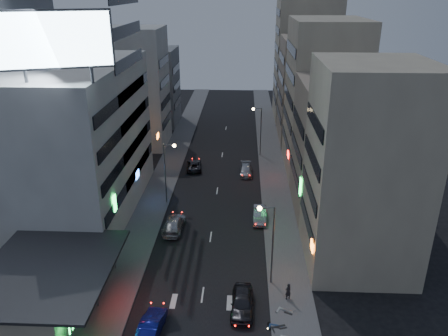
# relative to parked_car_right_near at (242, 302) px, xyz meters

# --- Properties ---
(ground) EXTENTS (180.00, 180.00, 0.00)m
(ground) POSITION_rel_parked_car_right_near_xyz_m (-3.61, -2.13, -0.82)
(ground) COLOR black
(ground) RESTS_ON ground
(sidewalk_left) EXTENTS (4.00, 120.00, 0.12)m
(sidewalk_left) POSITION_rel_parked_car_right_near_xyz_m (-11.61, 27.87, -0.76)
(sidewalk_left) COLOR #4C4C4F
(sidewalk_left) RESTS_ON ground
(sidewalk_right) EXTENTS (4.00, 120.00, 0.12)m
(sidewalk_right) POSITION_rel_parked_car_right_near_xyz_m (4.39, 27.87, -0.76)
(sidewalk_right) COLOR #4C4C4F
(sidewalk_right) RESTS_ON ground
(food_court) EXTENTS (11.00, 13.00, 3.88)m
(food_court) POSITION_rel_parked_car_right_near_xyz_m (-17.51, -0.13, 1.17)
(food_court) COLOR #B2A78B
(food_court) RESTS_ON ground
(white_building) EXTENTS (14.00, 24.00, 18.00)m
(white_building) POSITION_rel_parked_car_right_near_xyz_m (-20.61, 17.87, 8.18)
(white_building) COLOR beige
(white_building) RESTS_ON ground
(shophouse_near) EXTENTS (10.00, 11.00, 20.00)m
(shophouse_near) POSITION_rel_parked_car_right_near_xyz_m (11.39, 8.37, 9.18)
(shophouse_near) COLOR #B2A78B
(shophouse_near) RESTS_ON ground
(shophouse_mid) EXTENTS (11.00, 12.00, 16.00)m
(shophouse_mid) POSITION_rel_parked_car_right_near_xyz_m (11.89, 19.87, 7.18)
(shophouse_mid) COLOR gray
(shophouse_mid) RESTS_ON ground
(shophouse_far) EXTENTS (10.00, 14.00, 22.00)m
(shophouse_far) POSITION_rel_parked_car_right_near_xyz_m (11.39, 32.87, 10.18)
(shophouse_far) COLOR #B2A78B
(shophouse_far) RESTS_ON ground
(far_left_a) EXTENTS (11.00, 10.00, 20.00)m
(far_left_a) POSITION_rel_parked_car_right_near_xyz_m (-19.11, 42.87, 9.18)
(far_left_a) COLOR beige
(far_left_a) RESTS_ON ground
(far_left_b) EXTENTS (12.00, 10.00, 15.00)m
(far_left_b) POSITION_rel_parked_car_right_near_xyz_m (-19.61, 55.87, 6.68)
(far_left_b) COLOR slate
(far_left_b) RESTS_ON ground
(far_right_a) EXTENTS (11.00, 12.00, 18.00)m
(far_right_a) POSITION_rel_parked_car_right_near_xyz_m (11.89, 47.87, 8.18)
(far_right_a) COLOR gray
(far_right_a) RESTS_ON ground
(far_right_b) EXTENTS (12.00, 12.00, 24.00)m
(far_right_b) POSITION_rel_parked_car_right_near_xyz_m (12.39, 61.87, 11.18)
(far_right_b) COLOR #B2A78B
(far_right_b) RESTS_ON ground
(billboard) EXTENTS (9.52, 3.75, 6.20)m
(billboard) POSITION_rel_parked_car_right_near_xyz_m (-16.60, 7.84, 20.84)
(billboard) COLOR #595B60
(billboard) RESTS_ON white_building
(street_lamp_right_near) EXTENTS (1.60, 0.44, 8.02)m
(street_lamp_right_near) POSITION_rel_parked_car_right_near_xyz_m (2.29, 3.87, 4.55)
(street_lamp_right_near) COLOR #595B60
(street_lamp_right_near) RESTS_ON sidewalk_right
(street_lamp_left) EXTENTS (1.60, 0.44, 8.02)m
(street_lamp_left) POSITION_rel_parked_car_right_near_xyz_m (-9.52, 19.87, 4.55)
(street_lamp_left) COLOR #595B60
(street_lamp_left) RESTS_ON sidewalk_left
(street_lamp_right_far) EXTENTS (1.60, 0.44, 8.02)m
(street_lamp_right_far) POSITION_rel_parked_car_right_near_xyz_m (2.29, 37.87, 4.55)
(street_lamp_right_far) COLOR #595B60
(street_lamp_right_far) RESTS_ON sidewalk_right
(parked_car_right_near) EXTENTS (2.06, 4.85, 1.63)m
(parked_car_right_near) POSITION_rel_parked_car_right_near_xyz_m (0.00, 0.00, 0.00)
(parked_car_right_near) COLOR #26262B
(parked_car_right_near) RESTS_ON ground
(parked_car_right_mid) EXTENTS (1.65, 4.43, 1.45)m
(parked_car_right_mid) POSITION_rel_parked_car_right_near_xyz_m (1.98, 15.96, -0.09)
(parked_car_right_mid) COLOR #A6A7AE
(parked_car_right_mid) RESTS_ON ground
(parked_car_left) EXTENTS (2.68, 4.96, 1.32)m
(parked_car_left) POSITION_rel_parked_car_right_near_xyz_m (-7.62, 31.41, -0.16)
(parked_car_left) COLOR #26252A
(parked_car_left) RESTS_ON ground
(parked_car_right_far) EXTENTS (1.91, 4.59, 1.33)m
(parked_car_right_far) POSITION_rel_parked_car_right_near_xyz_m (0.32, 29.86, -0.15)
(parked_car_right_far) COLOR #9C9FA4
(parked_car_right_far) RESTS_ON ground
(road_car_blue) EXTENTS (1.94, 4.63, 1.49)m
(road_car_blue) POSITION_rel_parked_car_right_near_xyz_m (-7.27, -3.06, -0.07)
(road_car_blue) COLOR navy
(road_car_blue) RESTS_ON ground
(road_car_silver) EXTENTS (2.36, 5.43, 1.55)m
(road_car_silver) POSITION_rel_parked_car_right_near_xyz_m (-7.94, 13.22, -0.04)
(road_car_silver) COLOR #A7AAB0
(road_car_silver) RESTS_ON ground
(person) EXTENTS (0.70, 0.63, 1.60)m
(person) POSITION_rel_parked_car_right_near_xyz_m (4.05, 1.53, 0.10)
(person) COLOR black
(person) RESTS_ON sidewalk_right
(scooter_silver_a) EXTENTS (0.93, 1.84, 1.08)m
(scooter_silver_a) POSITION_rel_parked_car_right_near_xyz_m (4.28, -3.15, -0.16)
(scooter_silver_a) COLOR #A2A6A9
(scooter_silver_a) RESTS_ON sidewalk_right
(scooter_blue) EXTENTS (0.91, 1.72, 1.00)m
(scooter_blue) POSITION_rel_parked_car_right_near_xyz_m (3.38, -1.87, -0.19)
(scooter_blue) COLOR navy
(scooter_blue) RESTS_ON sidewalk_right
(scooter_black_b) EXTENTS (1.14, 1.92, 1.11)m
(scooter_black_b) POSITION_rel_parked_car_right_near_xyz_m (3.54, -1.69, -0.14)
(scooter_black_b) COLOR black
(scooter_black_b) RESTS_ON sidewalk_right
(scooter_silver_b) EXTENTS (1.41, 2.05, 1.19)m
(scooter_silver_b) POSITION_rel_parked_car_right_near_xyz_m (4.42, -0.13, -0.10)
(scooter_silver_b) COLOR #B3B6BB
(scooter_silver_b) RESTS_ON sidewalk_right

